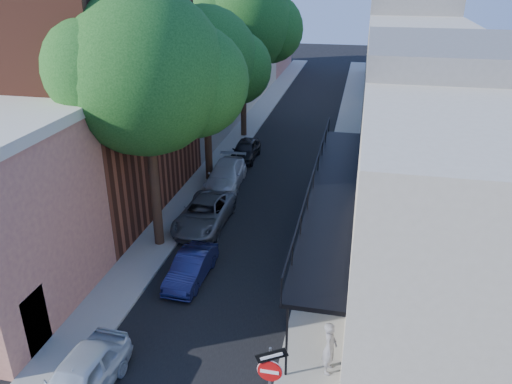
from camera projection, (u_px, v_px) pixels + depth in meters
The scene contains 15 objects.
road_surface at pixel (298, 128), 40.56m from camera, with size 6.00×64.00×0.01m, color black.
sidewalk_left at pixel (250, 124), 41.31m from camera, with size 2.00×64.00×0.12m, color gray.
sidewalk_right at pixel (348, 131), 39.77m from camera, with size 2.00×64.00×0.12m, color gray.
buildings_left at pixel (180, 65), 39.23m from camera, with size 10.10×59.10×12.00m.
buildings_right at pixel (421, 80), 36.57m from camera, with size 9.80×55.00×10.00m.
sign_post at pixel (270, 374), 13.24m from camera, with size 0.89×0.17×2.99m.
oak_near at pixel (157, 76), 20.38m from camera, with size 7.48×6.80×11.42m.
oak_mid at pixel (213, 63), 27.83m from camera, with size 6.60×6.00×10.20m.
oak_far at pixel (250, 24), 35.39m from camera, with size 7.70×7.00×11.90m.
parked_car_a at pixel (79, 380), 14.83m from camera, with size 1.65×4.11×1.40m, color #B3BDC6.
parked_car_b at pixel (191, 267), 20.61m from camera, with size 1.24×3.57×1.18m, color #151942.
parked_car_c at pixel (204, 214), 24.94m from camera, with size 2.23×4.84×1.34m, color slate.
parked_car_d at pixel (226, 175), 29.54m from camera, with size 1.94×4.78×1.39m, color silver.
parked_car_e at pixel (245, 150), 33.67m from camera, with size 1.57×3.91×1.33m, color black.
pedestrian at pixel (330, 348), 15.60m from camera, with size 0.67×0.44×1.84m, color gray.
Camera 1 is at (4.92, -8.97, 11.89)m, focal length 35.00 mm.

